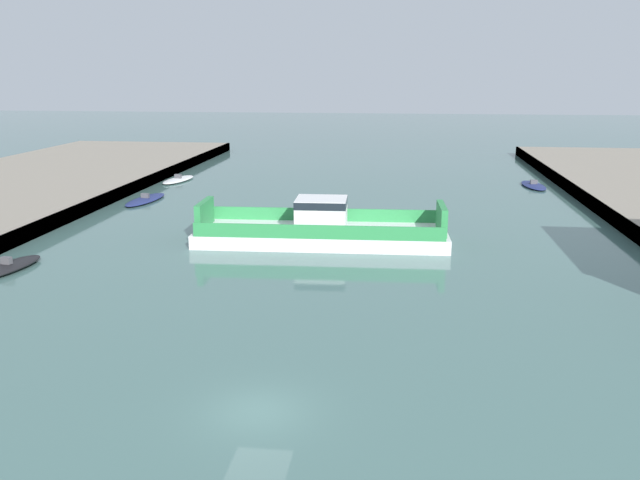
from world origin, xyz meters
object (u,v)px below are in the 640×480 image
at_px(moored_boat_near_right, 178,180).
at_px(moored_boat_mid_left, 145,200).
at_px(chain_ferry, 321,229).
at_px(moored_boat_mid_right, 7,267).
at_px(moored_boat_near_left, 533,185).

distance_m(moored_boat_near_right, moored_boat_mid_left, 13.46).
relative_size(chain_ferry, moored_boat_mid_right, 3.07).
xyz_separation_m(chain_ferry, moored_boat_near_right, (-21.90, 28.54, -0.91)).
relative_size(moored_boat_near_right, moored_boat_mid_right, 1.10).
relative_size(moored_boat_near_left, moored_boat_mid_left, 0.89).
height_order(moored_boat_near_left, moored_boat_mid_left, moored_boat_mid_left).
bearing_deg(moored_boat_near_left, moored_boat_mid_right, -137.04).
bearing_deg(moored_boat_mid_right, chain_ferry, 26.91).
bearing_deg(moored_boat_near_left, moored_boat_near_right, -178.50).
distance_m(chain_ferry, moored_boat_mid_left, 25.87).
distance_m(chain_ferry, moored_boat_near_right, 35.98).
xyz_separation_m(chain_ferry, moored_boat_mid_left, (-20.98, 15.11, -0.91)).
distance_m(moored_boat_mid_left, moored_boat_mid_right, 25.73).
bearing_deg(moored_boat_mid_right, moored_boat_near_left, 42.96).
bearing_deg(moored_boat_mid_right, moored_boat_mid_left, 90.13).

